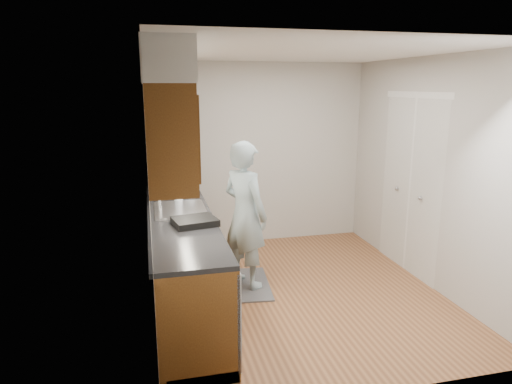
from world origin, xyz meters
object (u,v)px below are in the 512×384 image
at_px(soap_bottle_c, 184,186).
at_px(steel_can, 192,192).
at_px(person, 245,205).
at_px(soap_bottle_a, 178,191).
at_px(dish_rack, 195,221).
at_px(soap_bottle_b, 191,190).

bearing_deg(soap_bottle_c, steel_can, -67.44).
bearing_deg(person, soap_bottle_a, 35.42).
distance_m(person, dish_rack, 0.86).
bearing_deg(person, soap_bottle_b, 18.12).
height_order(soap_bottle_a, soap_bottle_c, soap_bottle_a).
xyz_separation_m(soap_bottle_b, dish_rack, (-0.07, -1.04, -0.07)).
height_order(person, soap_bottle_b, person).
xyz_separation_m(person, steel_can, (-0.53, 0.45, 0.08)).
distance_m(soap_bottle_a, soap_bottle_b, 0.22).
bearing_deg(dish_rack, soap_bottle_a, 84.29).
bearing_deg(soap_bottle_b, dish_rack, -93.65).
xyz_separation_m(person, dish_rack, (-0.60, -0.61, 0.04)).
distance_m(soap_bottle_a, soap_bottle_c, 0.36).
relative_size(soap_bottle_a, soap_bottle_c, 1.34).
bearing_deg(person, soap_bottle_c, 10.89).
bearing_deg(dish_rack, soap_bottle_c, 78.51).
relative_size(soap_bottle_a, soap_bottle_b, 1.32).
bearing_deg(steel_can, soap_bottle_b, -116.14).
bearing_deg(soap_bottle_c, dish_rack, -90.29).
distance_m(person, soap_bottle_b, 0.70).
xyz_separation_m(soap_bottle_c, dish_rack, (-0.01, -1.23, -0.06)).
height_order(person, soap_bottle_a, person).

